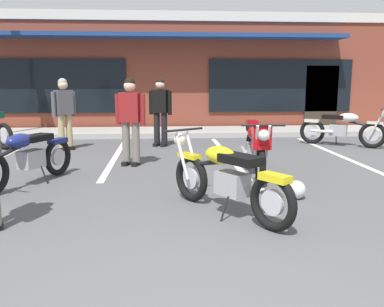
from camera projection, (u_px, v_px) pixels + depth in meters
The scene contains 12 objects.
ground_plane at pixel (178, 197), 5.83m from camera, with size 80.00×80.00×0.00m, color #515154.
sidewalk_kerb at pixel (169, 132), 12.55m from camera, with size 22.00×1.80×0.14m, color #A8A59E.
brick_storefront_building at pixel (167, 73), 16.10m from camera, with size 18.54×6.82×3.77m.
painted_stall_lines at pixel (172, 155), 9.03m from camera, with size 7.43×4.80×0.01m.
motorcycle_foreground_classic at pixel (226, 177), 5.01m from camera, with size 1.40×1.84×0.98m.
motorcycle_black_cruiser at pixel (26, 156), 6.39m from camera, with size 1.17×1.97×0.98m.
motorcycle_silver_naked at pixel (343, 128), 10.24m from camera, with size 1.83×1.41×0.98m.
motorcycle_blue_standard at pixel (256, 146), 7.01m from camera, with size 0.68×2.11×0.98m.
person_in_black_shirt at pixel (64, 110), 9.58m from camera, with size 0.52×0.47×1.68m.
person_in_shorts_foreground at pixel (130, 116), 7.83m from camera, with size 0.60×0.36×1.68m.
person_by_back_row at pixel (160, 108), 10.12m from camera, with size 0.59×0.38×1.68m.
helmet_on_pavement at pixel (296, 190), 5.71m from camera, with size 0.26×0.26×0.26m.
Camera 1 is at (-0.21, -2.31, 1.63)m, focal length 38.51 mm.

